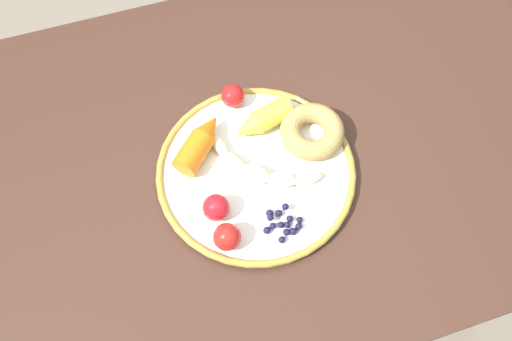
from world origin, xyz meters
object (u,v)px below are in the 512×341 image
at_px(dining_table, 225,182).
at_px(donut, 312,131).
at_px(blueberry_pile, 283,223).
at_px(plate, 256,171).
at_px(banana, 258,170).
at_px(tomato_near, 233,96).
at_px(tomato_far, 227,237).
at_px(carrot_orange, 200,142).
at_px(tomato_mid, 216,207).
at_px(carrot_yellow, 262,120).

xyz_separation_m(dining_table, donut, (-0.15, 0.01, 0.12)).
bearing_deg(blueberry_pile, plate, -84.41).
bearing_deg(dining_table, banana, 131.55).
distance_m(donut, tomato_near, 0.15).
relative_size(donut, tomato_near, 2.68).
xyz_separation_m(plate, blueberry_pile, (-0.01, 0.10, 0.01)).
relative_size(tomato_near, tomato_far, 0.94).
bearing_deg(carrot_orange, plate, 137.96).
relative_size(donut, tomato_mid, 2.53).
distance_m(donut, blueberry_pile, 0.16).
bearing_deg(tomato_mid, donut, -156.09).
relative_size(banana, donut, 1.50).
bearing_deg(carrot_orange, tomato_mid, 86.82).
bearing_deg(banana, tomato_mid, 29.33).
height_order(donut, tomato_near, tomato_near).
bearing_deg(donut, tomato_mid, 23.91).
height_order(banana, carrot_yellow, carrot_yellow).
height_order(plate, donut, donut).
bearing_deg(carrot_orange, carrot_yellow, -174.95).
bearing_deg(tomato_far, tomato_near, -108.68).
distance_m(carrot_yellow, tomato_mid, 0.17).
bearing_deg(carrot_yellow, plate, 65.51).
bearing_deg(blueberry_pile, carrot_yellow, -97.94).
bearing_deg(dining_table, tomato_near, -117.14).
xyz_separation_m(blueberry_pile, tomato_far, (0.09, 0.00, 0.01)).
bearing_deg(carrot_orange, donut, 169.19).
xyz_separation_m(plate, carrot_yellow, (-0.03, -0.08, 0.02)).
bearing_deg(banana, donut, -160.61).
xyz_separation_m(tomato_near, tomato_far, (0.08, 0.24, 0.00)).
height_order(donut, tomato_mid, tomato_mid).
height_order(dining_table, tomato_near, tomato_near).
bearing_deg(tomato_near, carrot_yellow, 117.10).
height_order(tomato_near, tomato_mid, tomato_mid).
xyz_separation_m(tomato_mid, tomato_far, (-0.00, 0.05, -0.00)).
xyz_separation_m(carrot_yellow, tomato_near, (0.03, -0.06, 0.00)).
distance_m(dining_table, carrot_orange, 0.13).
xyz_separation_m(banana, carrot_yellow, (-0.03, -0.08, 0.01)).
bearing_deg(tomato_far, donut, -144.25).
height_order(plate, carrot_yellow, carrot_yellow).
relative_size(dining_table, carrot_orange, 12.11).
xyz_separation_m(carrot_orange, tomato_mid, (0.01, 0.12, 0.00)).
bearing_deg(tomato_near, banana, 89.30).
distance_m(tomato_near, tomato_mid, 0.21).
bearing_deg(carrot_yellow, tomato_mid, 47.92).
height_order(plate, tomato_mid, tomato_mid).
xyz_separation_m(plate, donut, (-0.11, -0.03, 0.02)).
bearing_deg(carrot_yellow, tomato_far, 57.63).
relative_size(plate, carrot_orange, 3.03).
xyz_separation_m(blueberry_pile, tomato_mid, (0.09, -0.05, 0.01)).
xyz_separation_m(carrot_yellow, tomato_far, (0.11, 0.18, 0.00)).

